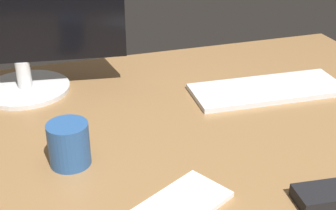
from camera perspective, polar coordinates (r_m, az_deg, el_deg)
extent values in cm
cube|color=olive|center=(100.48, -2.18, -3.14)|extent=(140.00, 84.00, 2.00)
cylinder|color=silver|center=(120.48, -16.81, 1.90)|extent=(21.25, 21.25, 1.09)
cylinder|color=silver|center=(118.94, -17.06, 3.60)|extent=(3.47, 3.47, 6.74)
cube|color=silver|center=(117.23, 11.96, 1.84)|extent=(37.80, 15.72, 1.28)
cylinder|color=#28518C|center=(88.02, -11.88, -4.65)|extent=(7.61, 7.61, 8.29)
cube|color=silver|center=(77.98, 1.53, -12.01)|extent=(18.83, 15.96, 0.95)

